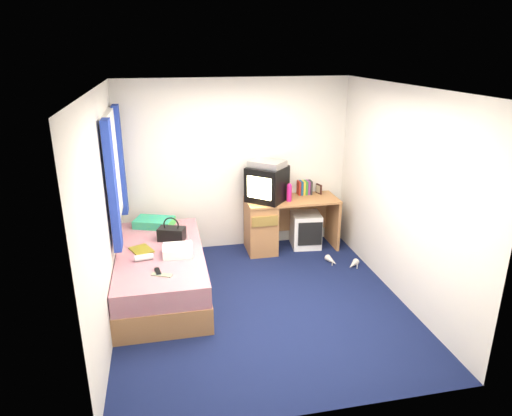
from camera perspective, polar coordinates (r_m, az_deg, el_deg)
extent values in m
plane|color=#0C1438|center=(5.33, 0.69, -11.87)|extent=(3.40, 3.40, 0.00)
plane|color=white|center=(4.56, 0.82, 14.80)|extent=(3.40, 3.40, 0.00)
plane|color=silver|center=(6.42, -2.54, 5.29)|extent=(3.20, 0.00, 3.20)
plane|color=silver|center=(3.31, 7.20, -9.07)|extent=(3.20, 0.00, 3.20)
plane|color=silver|center=(4.75, -18.45, -0.90)|extent=(0.00, 3.40, 3.40)
plane|color=silver|center=(5.38, 17.65, 1.53)|extent=(0.00, 3.40, 3.40)
cube|color=#B17A4A|center=(5.61, -11.65, -8.83)|extent=(1.00, 2.00, 0.30)
cube|color=olive|center=(5.27, -6.07, -10.39)|extent=(0.02, 0.70, 0.18)
cube|color=silver|center=(5.49, -11.84, -6.35)|extent=(0.98, 1.98, 0.24)
cube|color=teal|center=(6.14, -12.60, -1.78)|extent=(0.57, 0.46, 0.11)
cube|color=#B17A4A|center=(6.44, 4.52, 1.00)|extent=(1.30, 0.55, 0.03)
cube|color=#B17A4A|center=(6.47, 0.60, -2.40)|extent=(0.40, 0.52, 0.72)
cube|color=#B17A4A|center=(6.77, 9.57, -1.67)|extent=(0.04, 0.52, 0.72)
cube|color=#B17A4A|center=(6.83, 5.89, -0.48)|extent=(0.78, 0.03, 0.55)
cube|color=white|center=(6.70, 6.23, -2.73)|extent=(0.44, 0.44, 0.50)
cube|color=black|center=(6.30, 1.39, 3.05)|extent=(0.66, 0.65, 0.48)
cube|color=beige|center=(6.11, 0.40, 2.53)|extent=(0.28, 0.25, 0.30)
cube|color=#BBBABD|center=(6.22, 1.41, 5.55)|extent=(0.56, 0.55, 0.09)
cube|color=maroon|center=(6.61, 5.37, 2.51)|extent=(0.03, 0.13, 0.20)
cube|color=navy|center=(6.63, 5.66, 2.53)|extent=(0.03, 0.13, 0.20)
cube|color=gold|center=(6.64, 5.94, 2.55)|extent=(0.03, 0.13, 0.20)
cube|color=#337F33|center=(6.65, 6.23, 2.57)|extent=(0.03, 0.13, 0.20)
cube|color=#7F337F|center=(6.66, 6.52, 2.58)|extent=(0.03, 0.13, 0.20)
cube|color=#262626|center=(6.67, 6.81, 2.60)|extent=(0.03, 0.13, 0.20)
cube|color=black|center=(6.70, 7.86, 2.38)|extent=(0.06, 0.12, 0.14)
cylinder|color=#C31B73|center=(6.32, 4.17, 1.84)|extent=(0.09, 0.09, 0.23)
cylinder|color=white|center=(6.40, 3.53, 1.99)|extent=(0.06, 0.06, 0.20)
cube|color=black|center=(5.66, -10.49, -3.21)|extent=(0.36, 0.28, 0.16)
torus|color=black|center=(5.62, -10.57, -2.08)|extent=(0.19, 0.08, 0.19)
cube|color=white|center=(5.27, -9.76, -5.25)|extent=(0.34, 0.29, 0.11)
cube|color=yellow|center=(5.48, -14.13, -5.10)|extent=(0.31, 0.34, 0.01)
cylinder|color=silver|center=(5.22, -13.86, -6.01)|extent=(0.21, 0.10, 0.07)
cube|color=gold|center=(4.87, -11.70, -8.20)|extent=(0.22, 0.15, 0.01)
cube|color=black|center=(4.94, -12.18, -7.75)|extent=(0.08, 0.17, 0.02)
cube|color=silver|center=(5.53, -17.60, 4.74)|extent=(0.02, 0.90, 1.10)
cube|color=white|center=(5.42, -18.13, 10.78)|extent=(0.06, 1.06, 0.08)
cube|color=white|center=(5.70, -16.90, -0.99)|extent=(0.06, 1.06, 0.08)
cube|color=navy|center=(4.97, -17.54, 2.54)|extent=(0.08, 0.24, 1.40)
cube|color=navy|center=(6.11, -16.61, 5.70)|extent=(0.08, 0.24, 1.40)
cone|color=silver|center=(6.30, 9.44, -6.52)|extent=(0.13, 0.23, 0.09)
cone|color=silver|center=(6.24, 12.02, -6.93)|extent=(0.22, 0.22, 0.09)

